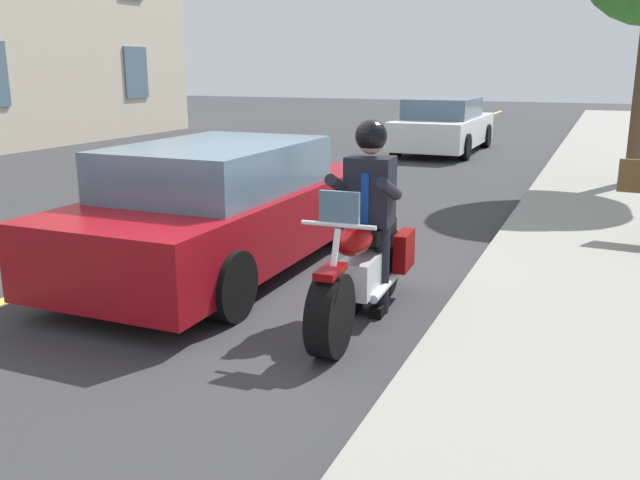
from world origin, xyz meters
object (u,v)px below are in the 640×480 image
object	(u,v)px
motorcycle_main	(363,270)
car_dark	(226,207)
rider_main	(369,200)
car_silver	(444,126)

from	to	relation	value
motorcycle_main	car_dark	world-z (taller)	car_dark
rider_main	car_dark	world-z (taller)	rider_main
car_silver	car_dark	world-z (taller)	same
car_silver	car_dark	size ratio (longest dim) A/B	1.00
car_dark	car_silver	bearing A→B (deg)	-178.85
car_dark	motorcycle_main	bearing A→B (deg)	64.63
motorcycle_main	car_dark	xyz separation A→B (m)	(-0.90, -1.90, 0.24)
car_silver	car_dark	xyz separation A→B (m)	(11.42, 0.23, 0.00)
motorcycle_main	car_silver	world-z (taller)	car_silver
rider_main	car_silver	xyz separation A→B (m)	(-12.13, -2.12, -0.35)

